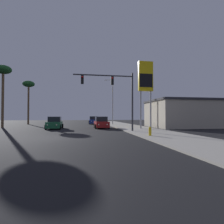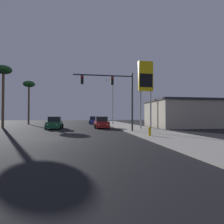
# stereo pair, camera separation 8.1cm
# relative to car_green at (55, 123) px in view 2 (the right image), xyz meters

# --- Properties ---
(ground_plane) EXTENTS (120.00, 120.00, 0.00)m
(ground_plane) POSITION_rel_car_green_xyz_m (1.57, -10.10, -0.76)
(ground_plane) COLOR black
(sidewalk_right) EXTENTS (5.00, 60.00, 0.12)m
(sidewalk_right) POSITION_rel_car_green_xyz_m (11.07, -0.10, -0.70)
(sidewalk_right) COLOR #9E998E
(sidewalk_right) RESTS_ON ground
(building_gas_station) EXTENTS (10.30, 8.30, 4.30)m
(building_gas_station) POSITION_rel_car_green_xyz_m (19.57, 0.35, 1.40)
(building_gas_station) COLOR #B2A893
(building_gas_station) RESTS_ON ground
(car_green) EXTENTS (2.04, 4.34, 1.68)m
(car_green) POSITION_rel_car_green_xyz_m (0.00, 0.00, 0.00)
(car_green) COLOR #195933
(car_green) RESTS_ON ground
(car_red) EXTENTS (2.04, 4.33, 1.68)m
(car_red) POSITION_rel_car_green_xyz_m (6.50, 0.21, 0.00)
(car_red) COLOR maroon
(car_red) RESTS_ON ground
(car_blue) EXTENTS (2.04, 4.34, 1.68)m
(car_blue) POSITION_rel_car_green_xyz_m (6.14, 13.31, 0.00)
(car_blue) COLOR navy
(car_blue) RESTS_ON ground
(traffic_light_mast) EXTENTS (6.63, 0.36, 6.50)m
(traffic_light_mast) POSITION_rel_car_green_xyz_m (7.47, -6.22, 3.93)
(traffic_light_mast) COLOR #38383D
(traffic_light_mast) RESTS_ON sidewalk_right
(street_lamp) EXTENTS (1.74, 0.24, 9.00)m
(street_lamp) POSITION_rel_car_green_xyz_m (9.59, 9.18, 4.36)
(street_lamp) COLOR #99999E
(street_lamp) RESTS_ON sidewalk_right
(gas_station_sign) EXTENTS (2.00, 0.42, 9.00)m
(gas_station_sign) POSITION_rel_car_green_xyz_m (12.16, -2.83, 5.86)
(gas_station_sign) COLOR #99999E
(gas_station_sign) RESTS_ON sidewalk_right
(fire_hydrant) EXTENTS (0.24, 0.34, 0.76)m
(fire_hydrant) POSITION_rel_car_green_xyz_m (9.47, -11.04, -0.27)
(fire_hydrant) COLOR gold
(fire_hydrant) RESTS_ON sidewalk_right
(palm_tree_near) EXTENTS (2.40, 2.40, 9.57)m
(palm_tree_near) POSITION_rel_car_green_xyz_m (-8.26, 3.90, 7.56)
(palm_tree_near) COLOR brown
(palm_tree_near) RESTS_ON ground
(palm_tree_mid) EXTENTS (2.40, 2.40, 9.18)m
(palm_tree_mid) POSITION_rel_car_green_xyz_m (-7.45, 13.90, 7.22)
(palm_tree_mid) COLOR brown
(palm_tree_mid) RESTS_ON ground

